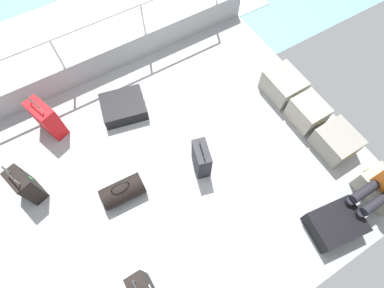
# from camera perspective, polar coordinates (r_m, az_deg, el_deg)

# --- Properties ---
(ground_plane) EXTENTS (4.40, 5.20, 0.06)m
(ground_plane) POSITION_cam_1_polar(r_m,az_deg,el_deg) (4.35, -3.02, -5.07)
(ground_plane) COLOR #939699
(gunwale_port) EXTENTS (0.06, 5.20, 0.45)m
(gunwale_port) POSITION_cam_1_polar(r_m,az_deg,el_deg) (5.30, -15.35, 15.19)
(gunwale_port) COLOR #939699
(gunwale_port) RESTS_ON ground_plane
(railing_port) EXTENTS (0.04, 4.20, 1.02)m
(railing_port) POSITION_cam_1_polar(r_m,az_deg,el_deg) (4.92, -16.98, 19.47)
(railing_port) COLOR silver
(railing_port) RESTS_ON ground_plane
(sea_wake) EXTENTS (12.00, 12.00, 0.01)m
(sea_wake) POSITION_cam_1_polar(r_m,az_deg,el_deg) (6.72, -19.29, 19.35)
(sea_wake) COLOR #6B99A8
(sea_wake) RESTS_ON ground_plane
(cargo_crate_0) EXTENTS (0.62, 0.49, 0.37)m
(cargo_crate_0) POSITION_cam_1_polar(r_m,az_deg,el_deg) (5.05, 16.96, 10.67)
(cargo_crate_0) COLOR gray
(cargo_crate_0) RESTS_ON ground_plane
(cargo_crate_1) EXTENTS (0.53, 0.42, 0.40)m
(cargo_crate_1) POSITION_cam_1_polar(r_m,az_deg,el_deg) (4.85, 21.11, 5.65)
(cargo_crate_1) COLOR #9E9989
(cargo_crate_1) RESTS_ON ground_plane
(cargo_crate_2) EXTENTS (0.58, 0.49, 0.35)m
(cargo_crate_2) POSITION_cam_1_polar(r_m,az_deg,el_deg) (4.78, 25.74, 0.39)
(cargo_crate_2) COLOR gray
(cargo_crate_2) RESTS_ON ground_plane
(cargo_crate_3) EXTENTS (0.59, 0.39, 0.35)m
(cargo_crate_3) POSITION_cam_1_polar(r_m,az_deg,el_deg) (4.75, 32.22, -7.23)
(cargo_crate_3) COLOR #9E9989
(cargo_crate_3) RESTS_ON ground_plane
(suitcase_0) EXTENTS (0.41, 0.29, 0.73)m
(suitcase_0) POSITION_cam_1_polar(r_m,az_deg,el_deg) (4.49, -29.05, -6.89)
(suitcase_0) COLOR black
(suitcase_0) RESTS_ON ground_plane
(suitcase_2) EXTENTS (0.69, 0.77, 0.22)m
(suitcase_2) POSITION_cam_1_polar(r_m,az_deg,el_deg) (4.81, -12.87, 6.93)
(suitcase_2) COLOR black
(suitcase_2) RESTS_ON ground_plane
(suitcase_4) EXTENTS (0.41, 0.28, 0.63)m
(suitcase_4) POSITION_cam_1_polar(r_m,az_deg,el_deg) (4.10, 1.80, -2.80)
(suitcase_4) COLOR black
(suitcase_4) RESTS_ON ground_plane
(suitcase_5) EXTENTS (0.50, 0.35, 0.73)m
(suitcase_5) POSITION_cam_1_polar(r_m,az_deg,el_deg) (4.83, -25.92, 4.36)
(suitcase_5) COLOR red
(suitcase_5) RESTS_ON ground_plane
(suitcase_6) EXTENTS (0.58, 0.70, 0.27)m
(suitcase_6) POSITION_cam_1_polar(r_m,az_deg,el_deg) (4.36, 25.60, -13.58)
(suitcase_6) COLOR black
(suitcase_6) RESTS_ON ground_plane
(duffel_bag) EXTENTS (0.33, 0.58, 0.43)m
(duffel_bag) POSITION_cam_1_polar(r_m,az_deg,el_deg) (4.15, -13.05, -8.75)
(duffel_bag) COLOR black
(duffel_bag) RESTS_ON ground_plane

